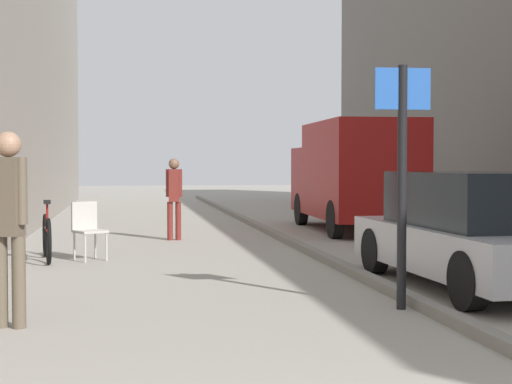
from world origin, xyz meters
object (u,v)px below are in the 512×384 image
pedestrian_main_foreground (174,193)px  pedestrian_mid_block (9,215)px  street_sign_post (402,165)px  delivery_van (354,173)px  bicycle_leaning (47,237)px  cafe_chair_near_window (88,226)px  parked_car (476,231)px

pedestrian_main_foreground → pedestrian_mid_block: size_ratio=0.89×
street_sign_post → pedestrian_mid_block: bearing=7.2°
delivery_van → street_sign_post: size_ratio=2.02×
delivery_van → street_sign_post: street_sign_post is taller
pedestrian_main_foreground → bicycle_leaning: (-2.21, -3.00, -0.58)m
delivery_van → pedestrian_main_foreground: bearing=-158.6°
street_sign_post → cafe_chair_near_window: 6.08m
pedestrian_mid_block → cafe_chair_near_window: (0.47, 5.14, -0.53)m
pedestrian_main_foreground → street_sign_post: (1.95, -7.89, 0.59)m
delivery_van → parked_car: size_ratio=1.23×
parked_car → cafe_chair_near_window: bearing=142.1°
delivery_van → bicycle_leaning: size_ratio=2.98×
pedestrian_main_foreground → bicycle_leaning: 3.77m
cafe_chair_near_window → parked_car: bearing=113.8°
bicycle_leaning → pedestrian_mid_block: bearing=-96.5°
delivery_van → cafe_chair_near_window: (-5.80, -4.56, -0.78)m
parked_car → cafe_chair_near_window: (-4.96, 3.61, -0.17)m
pedestrian_mid_block → parked_car: bearing=36.2°
bicycle_leaning → cafe_chair_near_window: bearing=-11.3°
pedestrian_main_foreground → parked_car: (3.39, -6.64, -0.24)m
pedestrian_main_foreground → parked_car: 7.46m
pedestrian_main_foreground → street_sign_post: 8.15m
delivery_van → parked_car: 8.23m
street_sign_post → cafe_chair_near_window: (-3.52, 4.85, -1.00)m
pedestrian_mid_block → delivery_van: bearing=77.5°
cafe_chair_near_window → pedestrian_main_foreground: bearing=-147.5°
delivery_van → street_sign_post: 9.69m
street_sign_post → bicycle_leaning: street_sign_post is taller
delivery_van → cafe_chair_near_window: bearing=-140.3°
parked_car → bicycle_leaning: parked_car is taller
delivery_van → cafe_chair_near_window: delivery_van is taller
parked_car → cafe_chair_near_window: parked_car is taller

